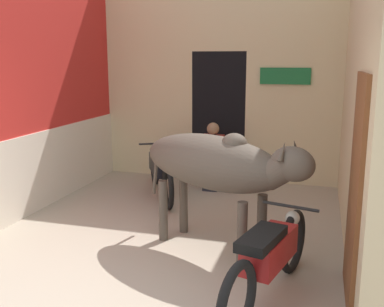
{
  "coord_description": "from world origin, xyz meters",
  "views": [
    {
      "loc": [
        1.81,
        -3.31,
        2.21
      ],
      "look_at": [
        0.25,
        2.11,
        1.02
      ],
      "focal_mm": 42.0,
      "sensor_mm": 36.0,
      "label": 1
    }
  ],
  "objects_px": {
    "motorcycle_far": "(161,169)",
    "cow": "(216,164)",
    "plastic_stool": "(235,178)",
    "shopkeeper_seated": "(212,154)",
    "motorcycle_near": "(269,256)"
  },
  "relations": [
    {
      "from": "motorcycle_far",
      "to": "shopkeeper_seated",
      "type": "bearing_deg",
      "value": 40.61
    },
    {
      "from": "motorcycle_far",
      "to": "plastic_stool",
      "type": "distance_m",
      "value": 1.3
    },
    {
      "from": "motorcycle_far",
      "to": "shopkeeper_seated",
      "type": "relative_size",
      "value": 1.62
    },
    {
      "from": "motorcycle_near",
      "to": "shopkeeper_seated",
      "type": "xyz_separation_m",
      "value": [
        -1.37,
        3.46,
        0.16
      ]
    },
    {
      "from": "cow",
      "to": "motorcycle_near",
      "type": "xyz_separation_m",
      "value": [
        0.72,
        -0.95,
        -0.6
      ]
    },
    {
      "from": "motorcycle_far",
      "to": "cow",
      "type": "bearing_deg",
      "value": -54.3
    },
    {
      "from": "cow",
      "to": "motorcycle_far",
      "type": "xyz_separation_m",
      "value": [
        -1.36,
        1.9,
        -0.6
      ]
    },
    {
      "from": "shopkeeper_seated",
      "to": "plastic_stool",
      "type": "bearing_deg",
      "value": -1.19
    },
    {
      "from": "shopkeeper_seated",
      "to": "motorcycle_far",
      "type": "bearing_deg",
      "value": -139.39
    },
    {
      "from": "cow",
      "to": "motorcycle_far",
      "type": "bearing_deg",
      "value": 125.7
    },
    {
      "from": "motorcycle_far",
      "to": "plastic_stool",
      "type": "bearing_deg",
      "value": 28.21
    },
    {
      "from": "motorcycle_near",
      "to": "motorcycle_far",
      "type": "distance_m",
      "value": 3.53
    },
    {
      "from": "motorcycle_near",
      "to": "shopkeeper_seated",
      "type": "height_order",
      "value": "shopkeeper_seated"
    },
    {
      "from": "motorcycle_far",
      "to": "plastic_stool",
      "type": "xyz_separation_m",
      "value": [
        1.13,
        0.61,
        -0.23
      ]
    },
    {
      "from": "motorcycle_near",
      "to": "cow",
      "type": "bearing_deg",
      "value": 127.39
    }
  ]
}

